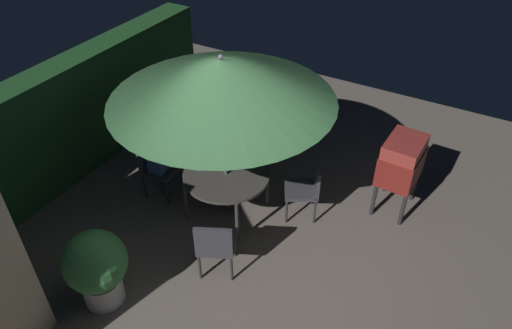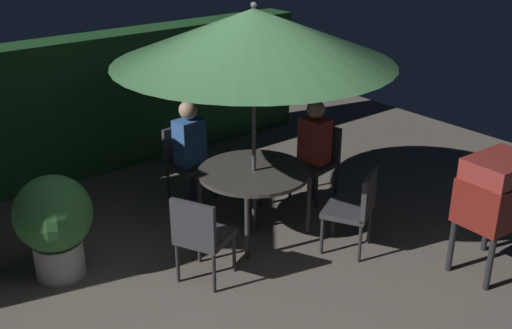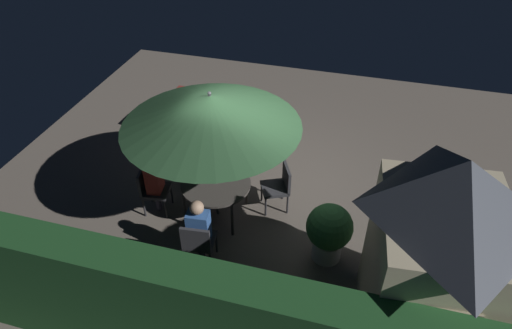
% 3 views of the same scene
% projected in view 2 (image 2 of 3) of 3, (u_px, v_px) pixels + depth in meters
% --- Properties ---
extents(ground_plane, '(11.00, 11.00, 0.00)m').
position_uv_depth(ground_plane, '(243.00, 284.00, 5.91)').
color(ground_plane, '#6B6056').
extents(hedge_backdrop, '(6.90, 0.50, 1.81)m').
position_uv_depth(hedge_backdrop, '(81.00, 107.00, 8.07)').
color(hedge_backdrop, '#1E4C23').
rests_on(hedge_backdrop, ground).
extents(patio_table, '(1.22, 1.22, 0.72)m').
position_uv_depth(patio_table, '(254.00, 175.00, 6.64)').
color(patio_table, '#47423D').
rests_on(patio_table, ground).
extents(patio_umbrella, '(2.86, 2.86, 2.50)m').
position_uv_depth(patio_umbrella, '(254.00, 36.00, 6.05)').
color(patio_umbrella, '#4C4C51').
rests_on(patio_umbrella, ground).
extents(bbq_grill, '(0.72, 0.53, 1.20)m').
position_uv_depth(bbq_grill, '(497.00, 192.00, 5.83)').
color(bbq_grill, maroon).
rests_on(bbq_grill, ground).
extents(chair_near_shed, '(0.54, 0.53, 0.90)m').
position_uv_depth(chair_near_shed, '(318.00, 157.00, 7.51)').
color(chair_near_shed, '#38383D').
rests_on(chair_near_shed, ground).
extents(chair_far_side, '(0.51, 0.51, 0.90)m').
position_uv_depth(chair_far_side, '(186.00, 158.00, 7.47)').
color(chair_far_side, '#38383D').
rests_on(chair_far_side, ground).
extents(chair_toward_hedge, '(0.62, 0.61, 0.90)m').
position_uv_depth(chair_toward_hedge, '(201.00, 234.00, 5.76)').
color(chair_toward_hedge, '#38383D').
rests_on(chair_toward_hedge, ground).
extents(chair_toward_house, '(0.63, 0.63, 0.90)m').
position_uv_depth(chair_toward_house, '(356.00, 206.00, 6.29)').
color(chair_toward_house, '#38383D').
rests_on(chair_toward_house, ground).
extents(potted_plant_by_shed, '(0.74, 0.74, 1.05)m').
position_uv_depth(potted_plant_by_shed, '(54.00, 221.00, 5.84)').
color(potted_plant_by_shed, silver).
rests_on(potted_plant_by_shed, ground).
extents(person_in_red, '(0.29, 0.38, 1.26)m').
position_uv_depth(person_in_red, '(315.00, 138.00, 7.34)').
color(person_in_red, '#CC3D33').
rests_on(person_in_red, ground).
extents(person_in_blue, '(0.36, 0.27, 1.26)m').
position_uv_depth(person_in_blue, '(189.00, 139.00, 7.31)').
color(person_in_blue, '#3866B2').
rests_on(person_in_blue, ground).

